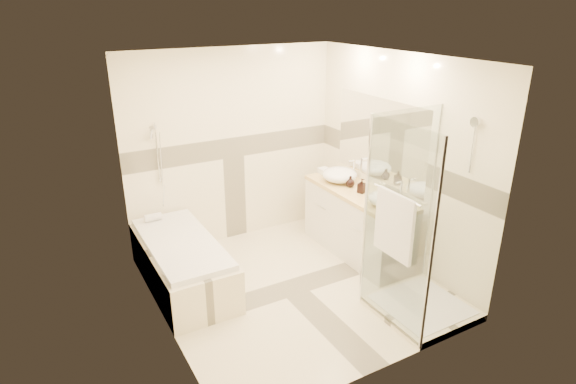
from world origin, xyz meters
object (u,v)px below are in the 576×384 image
vanity (357,222)px  vessel_sink_far (385,199)px  vessel_sink_near (340,175)px  amenity_bottle_a (362,186)px  amenity_bottle_b (350,181)px  shower_enclosure (412,268)px  bathtub (182,261)px

vanity → vessel_sink_far: vessel_sink_far is taller
vessel_sink_near → amenity_bottle_a: same height
vessel_sink_near → vessel_sink_far: vessel_sink_near is taller
vanity → amenity_bottle_b: size_ratio=11.39×
shower_enclosure → amenity_bottle_a: size_ratio=11.51×
bathtub → shower_enclosure: 2.47m
shower_enclosure → amenity_bottle_a: (0.27, 1.21, 0.43)m
amenity_bottle_b → amenity_bottle_a: bearing=-90.0°
vanity → amenity_bottle_a: size_ratio=9.14×
shower_enclosure → vessel_sink_near: bearing=80.7°
bathtub → vanity: bearing=-9.2°
amenity_bottle_b → vanity: bearing=-82.9°
amenity_bottle_b → bathtub: bearing=174.9°
vessel_sink_near → bathtub: bearing=-179.0°
shower_enclosure → vessel_sink_near: 1.74m
vessel_sink_near → amenity_bottle_b: size_ratio=3.12×
amenity_bottle_a → amenity_bottle_b: 0.23m
shower_enclosure → amenity_bottle_b: size_ratio=14.34×
bathtub → amenity_bottle_a: 2.26m
vessel_sink_near → vessel_sink_far: 0.89m
shower_enclosure → amenity_bottle_b: shower_enclosure is taller
vanity → vessel_sink_near: size_ratio=3.65×
shower_enclosure → vanity: bearing=77.0°
shower_enclosure → vessel_sink_far: 0.92m
vanity → amenity_bottle_b: 0.52m
vessel_sink_near → shower_enclosure: bearing=-99.3°
vanity → vessel_sink_far: (-0.02, -0.50, 0.50)m
amenity_bottle_b → vessel_sink_near: bearing=90.0°
bathtub → vanity: (2.15, -0.35, 0.12)m
bathtub → shower_enclosure: size_ratio=0.83×
bathtub → amenity_bottle_b: 2.22m
vanity → amenity_bottle_b: bearing=97.1°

